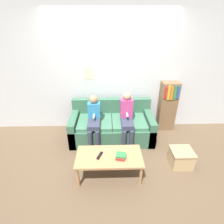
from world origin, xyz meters
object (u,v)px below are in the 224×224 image
(couch, at_px, (112,126))
(person_right, at_px, (127,117))
(coffee_table, at_px, (109,158))
(person_left, at_px, (94,119))
(tv_remote, at_px, (100,156))
(storage_box, at_px, (181,158))
(bookshelf, at_px, (167,106))

(couch, xyz_separation_m, person_right, (0.29, -0.19, 0.33))
(coffee_table, bearing_deg, person_left, 108.21)
(coffee_table, bearing_deg, person_right, 67.47)
(person_right, bearing_deg, coffee_table, -112.53)
(tv_remote, relative_size, storage_box, 0.46)
(coffee_table, xyz_separation_m, person_left, (-0.28, 0.85, 0.21))
(tv_remote, distance_m, bookshelf, 2.02)
(bookshelf, bearing_deg, tv_remote, -136.57)
(bookshelf, bearing_deg, coffee_table, -133.65)
(tv_remote, bearing_deg, couch, 99.93)
(person_right, bearing_deg, couch, 146.55)
(person_left, xyz_separation_m, person_right, (0.64, 0.01, 0.03))
(bookshelf, xyz_separation_m, storage_box, (-0.07, -1.19, -0.41))
(coffee_table, distance_m, bookshelf, 1.92)
(couch, relative_size, storage_box, 4.55)
(coffee_table, xyz_separation_m, bookshelf, (1.32, 1.38, 0.21))
(couch, height_order, coffee_table, couch)
(coffee_table, bearing_deg, bookshelf, 46.35)
(bookshelf, bearing_deg, couch, -165.29)
(couch, distance_m, coffee_table, 1.06)
(person_right, bearing_deg, bookshelf, 28.35)
(coffee_table, xyz_separation_m, person_right, (0.36, 0.86, 0.24))
(person_right, xyz_separation_m, storage_box, (0.89, -0.68, -0.44))
(person_right, height_order, tv_remote, person_right)
(bookshelf, height_order, storage_box, bookshelf)
(coffee_table, relative_size, tv_remote, 5.96)
(person_right, distance_m, storage_box, 1.20)
(couch, bearing_deg, coffee_table, -93.81)
(person_right, height_order, storage_box, person_right)
(person_left, relative_size, storage_box, 2.70)
(couch, height_order, person_left, person_left)
(couch, bearing_deg, storage_box, -36.33)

